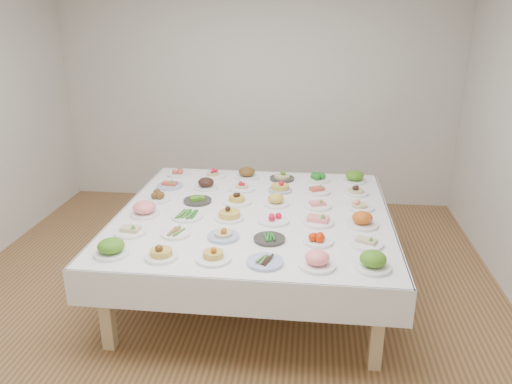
# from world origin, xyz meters

# --- Properties ---
(room_envelope) EXTENTS (5.02, 5.02, 2.81)m
(room_envelope) POSITION_xyz_m (0.00, 0.00, 1.83)
(room_envelope) COLOR #99653F
(room_envelope) RESTS_ON ground
(display_table) EXTENTS (2.34, 2.34, 0.75)m
(display_table) POSITION_xyz_m (0.24, 0.21, 0.69)
(display_table) COLOR white
(display_table) RESTS_ON ground
(dish_0) EXTENTS (0.25, 0.25, 0.16)m
(dish_0) POSITION_xyz_m (-0.67, -0.70, 0.83)
(dish_0) COLOR white
(dish_0) RESTS_ON display_table
(dish_1) EXTENTS (0.23, 0.23, 0.13)m
(dish_1) POSITION_xyz_m (-0.30, -0.71, 0.81)
(dish_1) COLOR white
(dish_1) RESTS_ON display_table
(dish_2) EXTENTS (0.25, 0.25, 0.14)m
(dish_2) POSITION_xyz_m (0.07, -0.70, 0.82)
(dish_2) COLOR white
(dish_2) RESTS_ON display_table
(dish_3) EXTENTS (0.25, 0.25, 0.05)m
(dish_3) POSITION_xyz_m (0.43, -0.71, 0.77)
(dish_3) COLOR #4C66B2
(dish_3) RESTS_ON display_table
(dish_4) EXTENTS (0.26, 0.26, 0.15)m
(dish_4) POSITION_xyz_m (0.79, -0.71, 0.82)
(dish_4) COLOR white
(dish_4) RESTS_ON display_table
(dish_5) EXTENTS (0.26, 0.26, 0.14)m
(dish_5) POSITION_xyz_m (1.16, -0.69, 0.82)
(dish_5) COLOR white
(dish_5) RESTS_ON display_table
(dish_6) EXTENTS (0.25, 0.25, 0.10)m
(dish_6) POSITION_xyz_m (-0.67, -0.34, 0.79)
(dish_6) COLOR white
(dish_6) RESTS_ON display_table
(dish_7) EXTENTS (0.22, 0.22, 0.05)m
(dish_7) POSITION_xyz_m (-0.31, -0.33, 0.77)
(dish_7) COLOR white
(dish_7) RESTS_ON display_table
(dish_8) EXTENTS (0.24, 0.24, 0.12)m
(dish_8) POSITION_xyz_m (0.07, -0.34, 0.80)
(dish_8) COLOR #4C66B2
(dish_8) RESTS_ON display_table
(dish_9) EXTENTS (0.24, 0.24, 0.05)m
(dish_9) POSITION_xyz_m (0.43, -0.34, 0.77)
(dish_9) COLOR #2D2A28
(dish_9) RESTS_ON display_table
(dish_10) EXTENTS (0.23, 0.23, 0.09)m
(dish_10) POSITION_xyz_m (0.79, -0.33, 0.79)
(dish_10) COLOR white
(dish_10) RESTS_ON display_table
(dish_11) EXTENTS (0.25, 0.25, 0.09)m
(dish_11) POSITION_xyz_m (1.15, -0.33, 0.79)
(dish_11) COLOR white
(dish_11) RESTS_ON display_table
(dish_12) EXTENTS (0.30, 0.30, 0.16)m
(dish_12) POSITION_xyz_m (-0.67, 0.03, 0.83)
(dish_12) COLOR white
(dish_12) RESTS_ON display_table
(dish_13) EXTENTS (0.26, 0.26, 0.06)m
(dish_13) POSITION_xyz_m (-0.30, 0.03, 0.78)
(dish_13) COLOR white
(dish_13) RESTS_ON display_table
(dish_14) EXTENTS (0.24, 0.24, 0.15)m
(dish_14) POSITION_xyz_m (0.06, 0.03, 0.82)
(dish_14) COLOR white
(dish_14) RESTS_ON display_table
(dish_15) EXTENTS (0.26, 0.26, 0.10)m
(dish_15) POSITION_xyz_m (0.43, 0.02, 0.79)
(dish_15) COLOR white
(dish_15) RESTS_ON display_table
(dish_16) EXTENTS (0.26, 0.26, 0.12)m
(dish_16) POSITION_xyz_m (0.80, 0.03, 0.80)
(dish_16) COLOR white
(dish_16) RESTS_ON display_table
(dish_17) EXTENTS (0.29, 0.29, 0.16)m
(dish_17) POSITION_xyz_m (1.15, 0.02, 0.83)
(dish_17) COLOR white
(dish_17) RESTS_ON display_table
(dish_18) EXTENTS (0.25, 0.25, 0.10)m
(dish_18) POSITION_xyz_m (-0.68, 0.39, 0.79)
(dish_18) COLOR white
(dish_18) RESTS_ON display_table
(dish_19) EXTENTS (0.25, 0.25, 0.09)m
(dish_19) POSITION_xyz_m (-0.30, 0.39, 0.78)
(dish_19) COLOR #2D2A28
(dish_19) RESTS_ON display_table
(dish_20) EXTENTS (0.25, 0.25, 0.14)m
(dish_20) POSITION_xyz_m (0.07, 0.40, 0.81)
(dish_20) COLOR white
(dish_20) RESTS_ON display_table
(dish_21) EXTENTS (0.23, 0.23, 0.13)m
(dish_21) POSITION_xyz_m (0.42, 0.40, 0.81)
(dish_21) COLOR white
(dish_21) RESTS_ON display_table
(dish_22) EXTENTS (0.24, 0.24, 0.09)m
(dish_22) POSITION_xyz_m (0.79, 0.38, 0.78)
(dish_22) COLOR white
(dish_22) RESTS_ON display_table
(dish_23) EXTENTS (0.24, 0.24, 0.12)m
(dish_23) POSITION_xyz_m (1.16, 0.39, 0.80)
(dish_23) COLOR white
(dish_23) RESTS_ON display_table
(dish_24) EXTENTS (0.25, 0.25, 0.10)m
(dish_24) POSITION_xyz_m (-0.66, 0.76, 0.79)
(dish_24) COLOR #4C66B2
(dish_24) RESTS_ON display_table
(dish_25) EXTENTS (0.23, 0.23, 0.12)m
(dish_25) POSITION_xyz_m (-0.29, 0.76, 0.81)
(dish_25) COLOR white
(dish_25) RESTS_ON display_table
(dish_26) EXTENTS (0.25, 0.25, 0.12)m
(dish_26) POSITION_xyz_m (0.06, 0.76, 0.80)
(dish_26) COLOR white
(dish_26) RESTS_ON display_table
(dish_27) EXTENTS (0.22, 0.22, 0.13)m
(dish_27) POSITION_xyz_m (0.43, 0.76, 0.81)
(dish_27) COLOR #4C66B2
(dish_27) RESTS_ON display_table
(dish_28) EXTENTS (0.25, 0.25, 0.09)m
(dish_28) POSITION_xyz_m (0.79, 0.76, 0.78)
(dish_28) COLOR white
(dish_28) RESTS_ON display_table
(dish_29) EXTENTS (0.22, 0.22, 0.12)m
(dish_29) POSITION_xyz_m (1.16, 0.76, 0.81)
(dish_29) COLOR white
(dish_29) RESTS_ON display_table
(dish_30) EXTENTS (0.25, 0.25, 0.09)m
(dish_30) POSITION_xyz_m (-0.66, 1.12, 0.79)
(dish_30) COLOR white
(dish_30) RESTS_ON display_table
(dish_31) EXTENTS (0.25, 0.25, 0.13)m
(dish_31) POSITION_xyz_m (-0.30, 1.11, 0.81)
(dish_31) COLOR white
(dish_31) RESTS_ON display_table
(dish_32) EXTENTS (0.26, 0.26, 0.15)m
(dish_32) POSITION_xyz_m (0.06, 1.13, 0.82)
(dish_32) COLOR white
(dish_32) RESTS_ON display_table
(dish_33) EXTENTS (0.25, 0.25, 0.13)m
(dish_33) POSITION_xyz_m (0.43, 1.11, 0.81)
(dish_33) COLOR #2D2A28
(dish_33) RESTS_ON display_table
(dish_34) EXTENTS (0.25, 0.25, 0.11)m
(dish_34) POSITION_xyz_m (0.79, 1.13, 0.80)
(dish_34) COLOR white
(dish_34) RESTS_ON display_table
(dish_35) EXTENTS (0.23, 0.23, 0.14)m
(dish_35) POSITION_xyz_m (1.17, 1.12, 0.82)
(dish_35) COLOR white
(dish_35) RESTS_ON display_table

